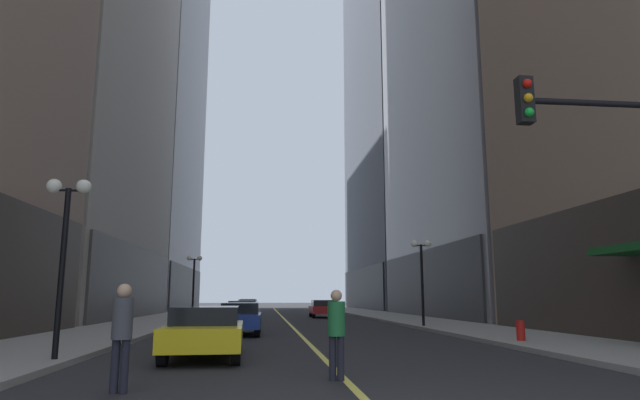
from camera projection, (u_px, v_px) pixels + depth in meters
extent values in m
plane|color=#262628|center=(284.00, 318.00, 39.50)|extent=(200.00, 200.00, 0.00)
cube|color=gray|center=(169.00, 318.00, 38.66)|extent=(4.50, 78.00, 0.15)
cube|color=gray|center=(394.00, 317.00, 40.38)|extent=(4.50, 78.00, 0.15)
cube|color=#E5D64C|center=(284.00, 318.00, 39.51)|extent=(0.16, 70.00, 0.01)
cube|color=#3A3935|center=(136.00, 283.00, 38.35)|extent=(0.50, 22.80, 5.00)
cube|color=gray|center=(146.00, 113.00, 66.52)|extent=(11.59, 26.00, 47.99)
cube|color=#2C2C2E|center=(186.00, 289.00, 63.31)|extent=(0.50, 24.70, 5.00)
cube|color=#332A23|center=(638.00, 268.00, 17.56)|extent=(0.50, 20.90, 5.00)
cube|color=gray|center=(489.00, 42.00, 44.75)|extent=(12.55, 24.00, 44.98)
cube|color=#2C2C2E|center=(425.00, 284.00, 40.56)|extent=(0.50, 22.80, 5.00)
cube|color=#4C515B|center=(399.00, 42.00, 71.87)|extent=(11.07, 26.00, 70.37)
cube|color=black|center=(363.00, 289.00, 65.52)|extent=(0.50, 24.70, 5.00)
cube|color=yellow|center=(205.00, 335.00, 13.97)|extent=(2.02, 4.42, 0.55)
cube|color=black|center=(206.00, 316.00, 14.27)|extent=(1.74, 2.49, 0.50)
cylinder|color=black|center=(236.00, 351.00, 12.54)|extent=(0.24, 0.65, 0.64)
cylinder|color=black|center=(163.00, 352.00, 12.32)|extent=(0.24, 0.65, 0.64)
cylinder|color=black|center=(238.00, 341.00, 15.52)|extent=(0.24, 0.65, 0.64)
cylinder|color=black|center=(179.00, 342.00, 15.30)|extent=(0.24, 0.65, 0.64)
cube|color=navy|center=(240.00, 320.00, 22.69)|extent=(1.75, 4.38, 0.55)
cube|color=black|center=(241.00, 309.00, 22.98)|extent=(1.53, 2.46, 0.50)
cylinder|color=black|center=(257.00, 329.00, 21.21)|extent=(0.23, 0.64, 0.64)
cylinder|color=black|center=(219.00, 329.00, 21.07)|extent=(0.23, 0.64, 0.64)
cylinder|color=black|center=(258.00, 325.00, 24.20)|extent=(0.23, 0.64, 0.64)
cylinder|color=black|center=(225.00, 325.00, 24.06)|extent=(0.23, 0.64, 0.64)
cube|color=#B7B7BC|center=(243.00, 313.00, 32.89)|extent=(2.01, 4.54, 0.55)
cube|color=black|center=(243.00, 305.00, 33.19)|extent=(1.72, 2.56, 0.50)
cylinder|color=black|center=(255.00, 318.00, 31.36)|extent=(0.24, 0.65, 0.64)
cylinder|color=black|center=(227.00, 319.00, 31.25)|extent=(0.24, 0.65, 0.64)
cylinder|color=black|center=(257.00, 317.00, 34.43)|extent=(0.24, 0.65, 0.64)
cylinder|color=black|center=(232.00, 317.00, 34.32)|extent=(0.24, 0.65, 0.64)
cube|color=#B21919|center=(323.00, 310.00, 41.33)|extent=(1.95, 4.48, 0.55)
cube|color=black|center=(323.00, 303.00, 41.20)|extent=(1.69, 2.52, 0.50)
cylinder|color=black|center=(311.00, 313.00, 42.74)|extent=(0.23, 0.64, 0.64)
cylinder|color=black|center=(331.00, 313.00, 42.89)|extent=(0.23, 0.64, 0.64)
cylinder|color=black|center=(314.00, 314.00, 39.68)|extent=(0.23, 0.64, 0.64)
cylinder|color=black|center=(336.00, 314.00, 39.83)|extent=(0.23, 0.64, 0.64)
cube|color=black|center=(247.00, 308.00, 48.91)|extent=(1.97, 4.34, 0.55)
cube|color=black|center=(247.00, 302.00, 49.21)|extent=(1.69, 2.45, 0.50)
cylinder|color=black|center=(256.00, 311.00, 47.51)|extent=(0.24, 0.65, 0.64)
cylinder|color=black|center=(238.00, 311.00, 47.30)|extent=(0.24, 0.65, 0.64)
cylinder|color=black|center=(256.00, 310.00, 50.43)|extent=(0.24, 0.65, 0.64)
cylinder|color=black|center=(239.00, 310.00, 50.22)|extent=(0.24, 0.65, 0.64)
cube|color=silver|center=(248.00, 306.00, 57.99)|extent=(1.98, 4.11, 0.55)
cube|color=black|center=(248.00, 301.00, 58.27)|extent=(1.68, 2.33, 0.50)
cylinder|color=black|center=(255.00, 309.00, 56.60)|extent=(0.25, 0.65, 0.64)
cylinder|color=black|center=(240.00, 309.00, 56.51)|extent=(0.25, 0.65, 0.64)
cylinder|color=black|center=(256.00, 308.00, 59.37)|extent=(0.25, 0.65, 0.64)
cylinder|color=black|center=(242.00, 308.00, 59.28)|extent=(0.25, 0.65, 0.64)
cylinder|color=black|center=(341.00, 358.00, 10.28)|extent=(0.14, 0.14, 0.83)
cylinder|color=black|center=(333.00, 358.00, 10.32)|extent=(0.14, 0.14, 0.83)
cylinder|color=#1E6633|center=(336.00, 319.00, 10.43)|extent=(0.44, 0.44, 0.66)
sphere|color=tan|center=(336.00, 296.00, 10.51)|extent=(0.22, 0.22, 0.22)
cylinder|color=black|center=(115.00, 366.00, 8.95)|extent=(0.14, 0.14, 0.87)
cylinder|color=black|center=(125.00, 366.00, 8.95)|extent=(0.14, 0.14, 0.87)
cylinder|color=#3F3F44|center=(123.00, 318.00, 9.09)|extent=(0.37, 0.37, 0.69)
sphere|color=tan|center=(125.00, 291.00, 9.17)|extent=(0.24, 0.24, 0.24)
cylinder|color=black|center=(605.00, 104.00, 10.22)|extent=(3.20, 0.12, 0.12)
cube|color=black|center=(525.00, 100.00, 10.06)|extent=(0.28, 0.24, 0.90)
sphere|color=red|center=(527.00, 83.00, 9.97)|extent=(0.17, 0.17, 0.17)
sphere|color=orange|center=(528.00, 98.00, 9.92)|extent=(0.17, 0.17, 0.17)
sphere|color=green|center=(529.00, 112.00, 9.87)|extent=(0.17, 0.17, 0.17)
cylinder|color=black|center=(61.00, 275.00, 12.82)|extent=(0.14, 0.14, 4.20)
cylinder|color=black|center=(69.00, 190.00, 13.18)|extent=(0.80, 0.06, 0.06)
sphere|color=white|center=(54.00, 186.00, 13.16)|extent=(0.36, 0.36, 0.36)
sphere|color=white|center=(84.00, 187.00, 13.23)|extent=(0.36, 0.36, 0.36)
cylinder|color=black|center=(193.00, 289.00, 37.41)|extent=(0.14, 0.14, 4.20)
cylinder|color=black|center=(194.00, 259.00, 37.77)|extent=(0.80, 0.06, 0.06)
sphere|color=white|center=(189.00, 258.00, 37.76)|extent=(0.36, 0.36, 0.36)
sphere|color=white|center=(200.00, 258.00, 37.83)|extent=(0.36, 0.36, 0.36)
cylinder|color=black|center=(422.00, 286.00, 27.04)|extent=(0.14, 0.14, 4.20)
cylinder|color=black|center=(421.00, 245.00, 27.40)|extent=(0.80, 0.06, 0.06)
sphere|color=white|center=(414.00, 243.00, 27.38)|extent=(0.36, 0.36, 0.36)
sphere|color=white|center=(428.00, 244.00, 27.46)|extent=(0.36, 0.36, 0.36)
cylinder|color=red|center=(521.00, 333.00, 17.73)|extent=(0.28, 0.28, 0.80)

